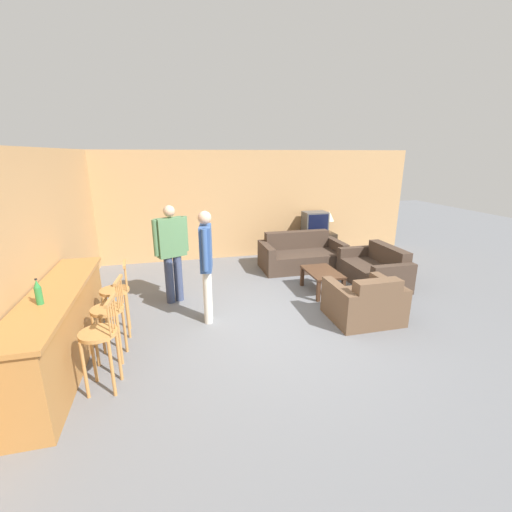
% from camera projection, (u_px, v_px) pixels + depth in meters
% --- Properties ---
extents(ground_plane, '(24.00, 24.00, 0.00)m').
position_uv_depth(ground_plane, '(274.00, 323.00, 5.31)').
color(ground_plane, slate).
extents(wall_back, '(9.40, 0.08, 2.60)m').
position_uv_depth(wall_back, '(231.00, 205.00, 8.35)').
color(wall_back, tan).
rests_on(wall_back, ground_plane).
extents(wall_left, '(0.08, 8.68, 2.60)m').
position_uv_depth(wall_left, '(62.00, 233.00, 5.45)').
color(wall_left, tan).
rests_on(wall_left, ground_plane).
extents(bar_counter, '(0.55, 2.72, 0.99)m').
position_uv_depth(bar_counter, '(61.00, 329.00, 4.10)').
color(bar_counter, '#A87038').
rests_on(bar_counter, ground_plane).
extents(bar_chair_near, '(0.44, 0.44, 1.08)m').
position_uv_depth(bar_chair_near, '(101.00, 341.00, 3.66)').
color(bar_chair_near, '#B77F42').
rests_on(bar_chair_near, ground_plane).
extents(bar_chair_mid, '(0.43, 0.43, 1.08)m').
position_uv_depth(bar_chair_mid, '(109.00, 316.00, 4.21)').
color(bar_chair_mid, '#B77F42').
rests_on(bar_chair_mid, ground_plane).
extents(bar_chair_far, '(0.43, 0.43, 1.08)m').
position_uv_depth(bar_chair_far, '(116.00, 296.00, 4.79)').
color(bar_chair_far, '#B77F42').
rests_on(bar_chair_far, ground_plane).
extents(couch_far, '(1.83, 0.94, 0.79)m').
position_uv_depth(couch_far, '(301.00, 256.00, 7.80)').
color(couch_far, '#423328').
rests_on(couch_far, ground_plane).
extents(armchair_near, '(1.03, 0.89, 0.77)m').
position_uv_depth(armchair_near, '(365.00, 303.00, 5.33)').
color(armchair_near, brown).
rests_on(armchair_near, ground_plane).
extents(loveseat_right, '(0.86, 1.44, 0.75)m').
position_uv_depth(loveseat_right, '(375.00, 270.00, 6.86)').
color(loveseat_right, '#423328').
rests_on(loveseat_right, ground_plane).
extents(coffee_table, '(0.56, 0.86, 0.42)m').
position_uv_depth(coffee_table, '(322.00, 274.00, 6.39)').
color(coffee_table, '#472D1E').
rests_on(coffee_table, ground_plane).
extents(tv_unit, '(1.06, 0.50, 0.57)m').
position_uv_depth(tv_unit, '(314.00, 244.00, 8.78)').
color(tv_unit, '#2D2319').
rests_on(tv_unit, ground_plane).
extents(tv, '(0.59, 0.43, 0.56)m').
position_uv_depth(tv, '(315.00, 223.00, 8.61)').
color(tv, '#4C4C4C').
rests_on(tv, tv_unit).
extents(bottle, '(0.07, 0.07, 0.29)m').
position_uv_depth(bottle, '(38.00, 293.00, 3.59)').
color(bottle, '#2D7F3D').
rests_on(bottle, bar_counter).
extents(table_lamp, '(0.26, 0.26, 0.56)m').
position_uv_depth(table_lamp, '(329.00, 217.00, 8.67)').
color(table_lamp, brown).
rests_on(table_lamp, tv_unit).
extents(person_by_window, '(0.58, 0.36, 1.71)m').
position_uv_depth(person_by_window, '(172.00, 249.00, 5.81)').
color(person_by_window, '#384260').
rests_on(person_by_window, ground_plane).
extents(person_by_counter, '(0.23, 0.52, 1.73)m').
position_uv_depth(person_by_counter, '(206.00, 260.00, 5.09)').
color(person_by_counter, silver).
rests_on(person_by_counter, ground_plane).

